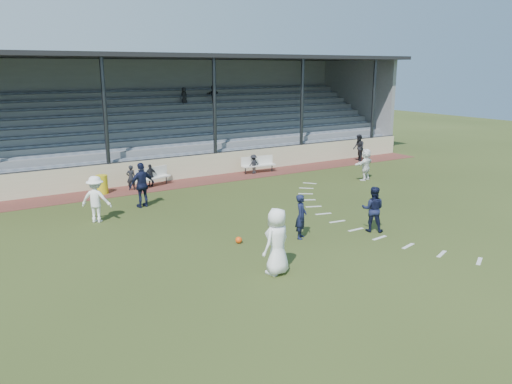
% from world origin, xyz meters
% --- Properties ---
extents(ground, '(90.00, 90.00, 0.00)m').
position_xyz_m(ground, '(0.00, 0.00, 0.00)').
color(ground, '#303D18').
rests_on(ground, ground).
extents(cinder_track, '(34.00, 2.00, 0.02)m').
position_xyz_m(cinder_track, '(0.00, 10.50, 0.01)').
color(cinder_track, '#572823').
rests_on(cinder_track, ground).
extents(retaining_wall, '(34.00, 0.18, 1.20)m').
position_xyz_m(retaining_wall, '(0.00, 11.55, 0.60)').
color(retaining_wall, beige).
rests_on(retaining_wall, ground).
extents(bench_left, '(2.02, 1.09, 0.95)m').
position_xyz_m(bench_left, '(-1.11, 10.68, 0.58)').
color(bench_left, silver).
rests_on(bench_left, cinder_track).
extents(bench_right, '(2.03, 0.65, 0.95)m').
position_xyz_m(bench_right, '(5.21, 10.70, 0.58)').
color(bench_right, silver).
rests_on(bench_right, cinder_track).
extents(trash_bin, '(0.56, 0.56, 0.90)m').
position_xyz_m(trash_bin, '(-3.72, 10.46, 0.47)').
color(trash_bin, gold).
rests_on(trash_bin, cinder_track).
extents(football, '(0.23, 0.23, 0.23)m').
position_xyz_m(football, '(-1.61, 1.04, 0.12)').
color(football, '#F14B0E').
rests_on(football, ground).
extents(player_white_lead, '(1.12, 0.90, 1.99)m').
position_xyz_m(player_white_lead, '(-1.95, -1.79, 0.99)').
color(player_white_lead, white).
rests_on(player_white_lead, ground).
extents(player_navy_lead, '(0.69, 0.68, 1.60)m').
position_xyz_m(player_navy_lead, '(0.53, 0.35, 0.80)').
color(player_navy_lead, '#131734').
rests_on(player_navy_lead, ground).
extents(player_navy_mid, '(1.04, 1.04, 1.70)m').
position_xyz_m(player_navy_mid, '(3.24, -0.42, 0.85)').
color(player_navy_mid, '#131734').
rests_on(player_navy_mid, ground).
extents(player_white_wing, '(1.35, 1.26, 1.83)m').
position_xyz_m(player_white_wing, '(-5.09, 6.11, 0.92)').
color(player_white_wing, white).
rests_on(player_white_wing, ground).
extents(player_navy_wing, '(1.20, 0.63, 1.95)m').
position_xyz_m(player_navy_wing, '(-2.83, 7.23, 0.98)').
color(player_navy_wing, '#131734').
rests_on(player_navy_wing, ground).
extents(player_white_back, '(1.65, 0.96, 1.70)m').
position_xyz_m(player_white_back, '(9.15, 6.09, 0.85)').
color(player_white_back, white).
rests_on(player_white_back, ground).
extents(official, '(0.94, 1.03, 1.71)m').
position_xyz_m(official, '(12.70, 10.42, 0.87)').
color(official, black).
rests_on(official, cinder_track).
extents(sub_left_near, '(0.47, 0.32, 1.24)m').
position_xyz_m(sub_left_near, '(-2.29, 10.45, 0.64)').
color(sub_left_near, black).
rests_on(sub_left_near, cinder_track).
extents(sub_left_far, '(0.69, 0.34, 1.14)m').
position_xyz_m(sub_left_far, '(-1.20, 10.68, 0.59)').
color(sub_left_far, black).
rests_on(sub_left_far, cinder_track).
extents(sub_right, '(0.74, 0.47, 1.09)m').
position_xyz_m(sub_right, '(4.86, 10.58, 0.57)').
color(sub_right, black).
rests_on(sub_right, cinder_track).
extents(grandstand, '(34.60, 9.00, 6.61)m').
position_xyz_m(grandstand, '(0.00, 16.26, 2.20)').
color(grandstand, gray).
rests_on(grandstand, ground).
extents(penalty_arc, '(3.89, 14.63, 0.01)m').
position_xyz_m(penalty_arc, '(4.12, 0.00, 0.01)').
color(penalty_arc, silver).
rests_on(penalty_arc, ground).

